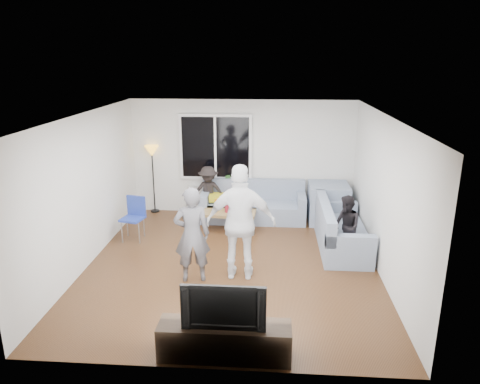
# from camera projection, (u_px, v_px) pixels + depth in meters

# --- Properties ---
(floor) EXTENTS (5.00, 5.50, 0.04)m
(floor) POSITION_uv_depth(u_px,v_px,m) (232.00, 265.00, 7.85)
(floor) COLOR #56351C
(floor) RESTS_ON ground
(ceiling) EXTENTS (5.00, 5.50, 0.04)m
(ceiling) POSITION_uv_depth(u_px,v_px,m) (231.00, 114.00, 7.08)
(ceiling) COLOR white
(ceiling) RESTS_ON ground
(wall_back) EXTENTS (5.00, 0.04, 2.60)m
(wall_back) POSITION_uv_depth(u_px,v_px,m) (243.00, 158.00, 10.11)
(wall_back) COLOR silver
(wall_back) RESTS_ON ground
(wall_front) EXTENTS (5.00, 0.04, 2.60)m
(wall_front) POSITION_uv_depth(u_px,v_px,m) (208.00, 269.00, 4.83)
(wall_front) COLOR silver
(wall_front) RESTS_ON ground
(wall_left) EXTENTS (0.04, 5.50, 2.60)m
(wall_left) POSITION_uv_depth(u_px,v_px,m) (85.00, 191.00, 7.64)
(wall_left) COLOR silver
(wall_left) RESTS_ON ground
(wall_right) EXTENTS (0.04, 5.50, 2.60)m
(wall_right) POSITION_uv_depth(u_px,v_px,m) (385.00, 197.00, 7.29)
(wall_right) COLOR silver
(wall_right) RESTS_ON ground
(window_frame) EXTENTS (1.62, 0.06, 1.47)m
(window_frame) POSITION_uv_depth(u_px,v_px,m) (216.00, 147.00, 10.00)
(window_frame) COLOR white
(window_frame) RESTS_ON wall_back
(window_glass) EXTENTS (1.50, 0.02, 1.35)m
(window_glass) POSITION_uv_depth(u_px,v_px,m) (215.00, 147.00, 9.96)
(window_glass) COLOR black
(window_glass) RESTS_ON window_frame
(window_mullion) EXTENTS (0.05, 0.03, 1.35)m
(window_mullion) POSITION_uv_depth(u_px,v_px,m) (215.00, 148.00, 9.95)
(window_mullion) COLOR white
(window_mullion) RESTS_ON window_frame
(radiator) EXTENTS (1.30, 0.12, 0.62)m
(radiator) POSITION_uv_depth(u_px,v_px,m) (216.00, 200.00, 10.33)
(radiator) COLOR silver
(radiator) RESTS_ON floor
(potted_plant) EXTENTS (0.19, 0.15, 0.32)m
(potted_plant) POSITION_uv_depth(u_px,v_px,m) (227.00, 181.00, 10.14)
(potted_plant) COLOR #2E6026
(potted_plant) RESTS_ON radiator
(vase) EXTENTS (0.21, 0.21, 0.18)m
(vase) POSITION_uv_depth(u_px,v_px,m) (207.00, 184.00, 10.19)
(vase) COLOR white
(vase) RESTS_ON radiator
(sofa_back_section) EXTENTS (2.30, 0.85, 0.85)m
(sofa_back_section) POSITION_uv_depth(u_px,v_px,m) (253.00, 201.00, 9.87)
(sofa_back_section) COLOR gray
(sofa_back_section) RESTS_ON floor
(sofa_right_section) EXTENTS (2.00, 0.85, 0.85)m
(sofa_right_section) POSITION_uv_depth(u_px,v_px,m) (342.00, 226.00, 8.43)
(sofa_right_section) COLOR gray
(sofa_right_section) RESTS_ON floor
(sofa_corner) EXTENTS (0.85, 0.85, 0.85)m
(sofa_corner) POSITION_uv_depth(u_px,v_px,m) (328.00, 203.00, 9.76)
(sofa_corner) COLOR gray
(sofa_corner) RESTS_ON floor
(cushion_yellow) EXTENTS (0.40, 0.34, 0.14)m
(cushion_yellow) POSITION_uv_depth(u_px,v_px,m) (218.00, 197.00, 9.88)
(cushion_yellow) COLOR gold
(cushion_yellow) RESTS_ON sofa_back_section
(cushion_red) EXTENTS (0.46, 0.44, 0.13)m
(cushion_red) POSITION_uv_depth(u_px,v_px,m) (230.00, 196.00, 9.94)
(cushion_red) COLOR maroon
(cushion_red) RESTS_ON sofa_back_section
(coffee_table) EXTENTS (1.14, 0.67, 0.40)m
(coffee_table) POSITION_uv_depth(u_px,v_px,m) (229.00, 220.00, 9.39)
(coffee_table) COLOR olive
(coffee_table) RESTS_ON floor
(pitcher) EXTENTS (0.17, 0.17, 0.17)m
(pitcher) POSITION_uv_depth(u_px,v_px,m) (229.00, 208.00, 9.27)
(pitcher) COLOR maroon
(pitcher) RESTS_ON coffee_table
(side_chair) EXTENTS (0.48, 0.48, 0.86)m
(side_chair) POSITION_uv_depth(u_px,v_px,m) (132.00, 219.00, 8.78)
(side_chair) COLOR #223794
(side_chair) RESTS_ON floor
(floor_lamp) EXTENTS (0.32, 0.32, 1.56)m
(floor_lamp) POSITION_uv_depth(u_px,v_px,m) (153.00, 180.00, 10.28)
(floor_lamp) COLOR gold
(floor_lamp) RESTS_ON floor
(player_left) EXTENTS (0.63, 0.48, 1.57)m
(player_left) POSITION_uv_depth(u_px,v_px,m) (192.00, 235.00, 7.09)
(player_left) COLOR #4E4E53
(player_left) RESTS_ON floor
(player_right) EXTENTS (1.12, 0.47, 1.91)m
(player_right) POSITION_uv_depth(u_px,v_px,m) (241.00, 223.00, 7.14)
(player_right) COLOR silver
(player_right) RESTS_ON floor
(spectator_right) EXTENTS (0.58, 0.66, 1.14)m
(spectator_right) POSITION_uv_depth(u_px,v_px,m) (346.00, 227.00, 8.02)
(spectator_right) COLOR black
(spectator_right) RESTS_ON floor
(spectator_back) EXTENTS (0.82, 0.54, 1.20)m
(spectator_back) POSITION_uv_depth(u_px,v_px,m) (208.00, 193.00, 9.92)
(spectator_back) COLOR black
(spectator_back) RESTS_ON floor
(tv_console) EXTENTS (1.60, 0.40, 0.44)m
(tv_console) POSITION_uv_depth(u_px,v_px,m) (225.00, 341.00, 5.39)
(tv_console) COLOR #2F2317
(tv_console) RESTS_ON floor
(television) EXTENTS (0.99, 0.13, 0.57)m
(television) POSITION_uv_depth(u_px,v_px,m) (224.00, 304.00, 5.24)
(television) COLOR black
(television) RESTS_ON tv_console
(bottle_c) EXTENTS (0.07, 0.07, 0.19)m
(bottle_c) POSITION_uv_depth(u_px,v_px,m) (234.00, 205.00, 9.44)
(bottle_c) COLOR #32150B
(bottle_c) RESTS_ON coffee_table
(bottle_e) EXTENTS (0.07, 0.07, 0.18)m
(bottle_e) POSITION_uv_depth(u_px,v_px,m) (245.00, 205.00, 9.44)
(bottle_e) COLOR black
(bottle_e) RESTS_ON coffee_table
(bottle_a) EXTENTS (0.07, 0.07, 0.22)m
(bottle_a) POSITION_uv_depth(u_px,v_px,m) (216.00, 204.00, 9.44)
(bottle_a) COLOR orange
(bottle_a) RESTS_ON coffee_table
(bottle_d) EXTENTS (0.07, 0.07, 0.22)m
(bottle_d) POSITION_uv_depth(u_px,v_px,m) (237.00, 207.00, 9.24)
(bottle_d) COLOR red
(bottle_d) RESTS_ON coffee_table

